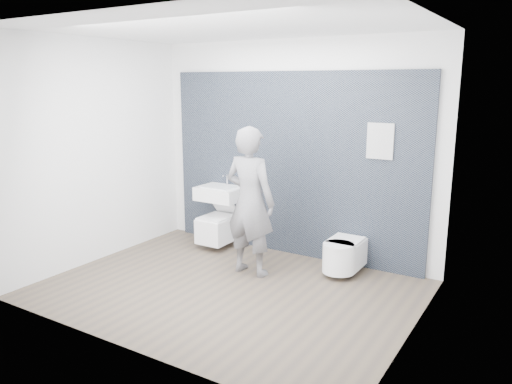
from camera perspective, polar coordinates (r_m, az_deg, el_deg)
The scene contains 8 objects.
ground at distance 5.68m, azimuth -3.23°, elevation -11.03°, with size 4.00×4.00×0.00m, color brown.
room_shell at distance 5.23m, azimuth -3.46°, elevation 6.71°, with size 4.00×4.00×4.00m.
tile_wall at distance 6.85m, azimuth 3.84°, elevation -6.85°, with size 3.60×0.06×2.40m, color black.
washbasin at distance 6.91m, azimuth -4.10°, elevation -0.12°, with size 0.61×0.46×0.46m.
toilet_square at distance 6.99m, azimuth -4.31°, elevation -4.04°, with size 0.40×0.58×0.69m.
toilet_rounded at distance 6.11m, azimuth 9.88°, elevation -7.09°, with size 0.39×0.65×0.35m.
info_placard at distance 6.38m, azimuth 13.27°, elevation -8.65°, with size 0.31×0.03×0.42m, color white.
visitor at distance 5.86m, azimuth -0.68°, elevation -1.10°, with size 0.65×0.42×1.77m, color gray.
Camera 1 is at (2.99, -4.27, 2.26)m, focal length 35.00 mm.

